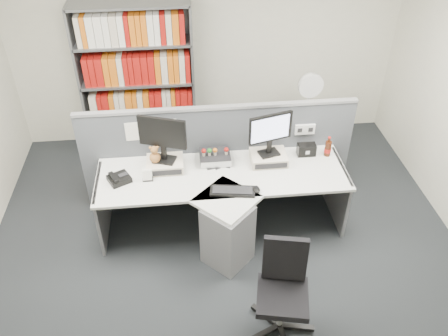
{
  "coord_description": "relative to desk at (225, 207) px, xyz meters",
  "views": [
    {
      "loc": [
        -0.39,
        -3.0,
        3.7
      ],
      "look_at": [
        0.0,
        0.65,
        0.92
      ],
      "focal_mm": 37.55,
      "sensor_mm": 36.0,
      "label": 1
    }
  ],
  "objects": [
    {
      "name": "keyboard",
      "position": [
        0.07,
        -0.08,
        0.28
      ],
      "size": [
        0.46,
        0.23,
        0.03
      ],
      "color": "black",
      "rests_on": "desk"
    },
    {
      "name": "ground",
      "position": [
        0.0,
        -0.6,
        -0.46
      ],
      "size": [
        5.5,
        5.5,
        0.0
      ],
      "primitive_type": "plane",
      "color": "#262A2D",
      "rests_on": "ground"
    },
    {
      "name": "shelving_unit",
      "position": [
        -0.9,
        1.85,
        0.52
      ],
      "size": [
        1.41,
        0.4,
        2.0
      ],
      "color": "slate",
      "rests_on": "ground"
    },
    {
      "name": "monitor_right",
      "position": [
        0.51,
        0.38,
        0.65
      ],
      "size": [
        0.46,
        0.2,
        0.48
      ],
      "color": "black",
      "rests_on": "monitor_riser_right"
    },
    {
      "name": "desk_fan",
      "position": [
        1.2,
        1.4,
        0.57
      ],
      "size": [
        0.31,
        0.19,
        0.53
      ],
      "color": "white",
      "rests_on": "filing_cabinet"
    },
    {
      "name": "filing_cabinet",
      "position": [
        1.2,
        1.4,
        -0.11
      ],
      "size": [
        0.45,
        0.61,
        0.7
      ],
      "color": "slate",
      "rests_on": "ground"
    },
    {
      "name": "room_shell",
      "position": [
        0.0,
        -0.6,
        1.33
      ],
      "size": [
        5.04,
        5.54,
        2.72
      ],
      "color": "silver",
      "rests_on": "ground"
    },
    {
      "name": "desk",
      "position": [
        0.0,
        0.0,
        0.0
      ],
      "size": [
        2.6,
        1.2,
        0.72
      ],
      "color": "silver",
      "rests_on": "ground"
    },
    {
      "name": "desk_phone",
      "position": [
        -1.06,
        0.21,
        0.3
      ],
      "size": [
        0.27,
        0.26,
        0.09
      ],
      "color": "black",
      "rests_on": "desk"
    },
    {
      "name": "desk_calendar",
      "position": [
        -0.77,
        0.2,
        0.32
      ],
      "size": [
        0.11,
        0.08,
        0.13
      ],
      "color": "black",
      "rests_on": "desk"
    },
    {
      "name": "speaker",
      "position": [
        0.95,
        0.47,
        0.33
      ],
      "size": [
        0.2,
        0.11,
        0.13
      ],
      "primitive_type": "cube",
      "color": "black",
      "rests_on": "desk"
    },
    {
      "name": "monitor_riser_left",
      "position": [
        -0.59,
        0.38,
        0.31
      ],
      "size": [
        0.38,
        0.31,
        0.1
      ],
      "color": "beige",
      "rests_on": "desk"
    },
    {
      "name": "figurines",
      "position": [
        -0.07,
        0.44,
        0.4
      ],
      "size": [
        0.29,
        0.05,
        0.09
      ],
      "color": "beige",
      "rests_on": "desktop_pc"
    },
    {
      "name": "monitor_left",
      "position": [
        -0.59,
        0.38,
        0.67
      ],
      "size": [
        0.48,
        0.22,
        0.51
      ],
      "color": "black",
      "rests_on": "monitor_riser_left"
    },
    {
      "name": "plush_toy",
      "position": [
        -0.68,
        0.37,
        0.45
      ],
      "size": [
        0.11,
        0.11,
        0.2
      ],
      "color": "#A46C36",
      "rests_on": "monitor_riser_left"
    },
    {
      "name": "partition",
      "position": [
        0.0,
        0.65,
        0.19
      ],
      "size": [
        3.0,
        0.08,
        1.27
      ],
      "color": "#50545B",
      "rests_on": "ground"
    },
    {
      "name": "monitor_riser_right",
      "position": [
        0.51,
        0.38,
        0.31
      ],
      "size": [
        0.38,
        0.31,
        0.1
      ],
      "color": "beige",
      "rests_on": "desk"
    },
    {
      "name": "cola_bottle",
      "position": [
        1.17,
        0.43,
        0.35
      ],
      "size": [
        0.07,
        0.07,
        0.24
      ],
      "color": "#3F190A",
      "rests_on": "desk"
    },
    {
      "name": "desktop_pc",
      "position": [
        -0.05,
        0.46,
        0.31
      ],
      "size": [
        0.32,
        0.29,
        0.09
      ],
      "color": "black",
      "rests_on": "desk"
    },
    {
      "name": "office_chair",
      "position": [
        0.38,
        -1.1,
        0.03
      ],
      "size": [
        0.6,
        0.59,
        0.91
      ],
      "color": "silver",
      "rests_on": "ground"
    },
    {
      "name": "mouse",
      "position": [
        0.3,
        -0.09,
        0.29
      ],
      "size": [
        0.07,
        0.12,
        0.04
      ],
      "primitive_type": "ellipsoid",
      "color": "black",
      "rests_on": "desk"
    }
  ]
}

